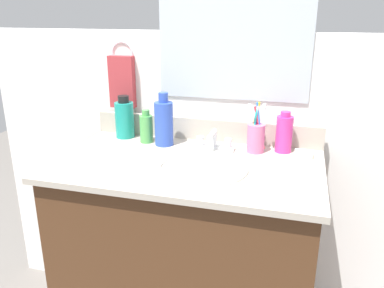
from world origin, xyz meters
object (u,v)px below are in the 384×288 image
bottle_soap_pink (284,133)px  bottle_shampoo_blue (164,122)px  faucet (214,143)px  bottle_mouthwash_teal (125,119)px  bottle_toner_green (146,128)px  hand_towel (122,82)px  soap_bar (304,154)px  cup_pink (256,136)px

bottle_soap_pink → bottle_shampoo_blue: 0.47m
faucet → bottle_mouthwash_teal: size_ratio=0.90×
bottle_soap_pink → bottle_toner_green: bearing=-176.7°
bottle_soap_pink → hand_towel: bearing=173.2°
bottle_toner_green → soap_bar: 0.62m
faucet → soap_bar: bearing=2.1°
bottle_shampoo_blue → cup_pink: bottle_shampoo_blue is taller
hand_towel → bottle_toner_green: 0.25m
hand_towel → soap_bar: (0.77, -0.12, -0.21)m
cup_pink → hand_towel: bearing=169.1°
soap_bar → faucet: bearing=-177.9°
hand_towel → cup_pink: size_ratio=1.13×
bottle_toner_green → faucet: bearing=-4.1°
bottle_mouthwash_teal → soap_bar: bottle_mouthwash_teal is taller
cup_pink → faucet: bearing=-172.3°
bottle_mouthwash_teal → cup_pink: cup_pink is taller
hand_towel → bottle_soap_pink: size_ratio=1.40×
faucet → cup_pink: size_ratio=0.82×
bottle_shampoo_blue → bottle_mouthwash_teal: bearing=165.0°
bottle_soap_pink → bottle_toner_green: (-0.54, -0.03, -0.01)m
bottle_soap_pink → soap_bar: 0.11m
bottle_soap_pink → bottle_toner_green: bottle_soap_pink is taller
bottle_mouthwash_teal → cup_pink: size_ratio=0.91×
cup_pink → bottle_mouthwash_teal: bearing=176.1°
faucet → hand_towel: bearing=162.7°
hand_towel → bottle_mouthwash_teal: 0.16m
faucet → cup_pink: bearing=7.7°
bottle_soap_pink → cup_pink: (-0.10, -0.03, -0.01)m
faucet → bottle_toner_green: size_ratio=1.19×
bottle_soap_pink → bottle_mouthwash_teal: bearing=179.4°
faucet → soap_bar: 0.34m
bottle_mouthwash_teal → bottle_soap_pink: 0.66m
faucet → bottle_toner_green: bearing=175.9°
hand_towel → bottle_soap_pink: hand_towel is taller
bottle_toner_green → bottle_shampoo_blue: bottle_shampoo_blue is taller
bottle_mouthwash_teal → bottle_shampoo_blue: bearing=-15.0°
bottle_mouthwash_teal → hand_towel: bearing=116.5°
hand_towel → cup_pink: 0.62m
faucet → cup_pink: cup_pink is taller
hand_towel → cup_pink: bearing=-10.9°
bottle_mouthwash_teal → cup_pink: bearing=-3.9°
hand_towel → bottle_toner_green: (0.15, -0.11, -0.16)m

